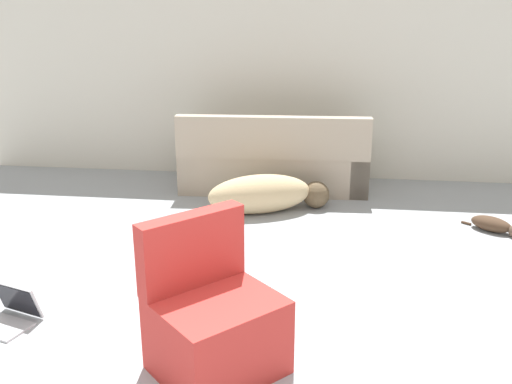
{
  "coord_description": "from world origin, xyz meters",
  "views": [
    {
      "loc": [
        0.45,
        -2.06,
        2.01
      ],
      "look_at": [
        -0.05,
        1.94,
        0.67
      ],
      "focal_mm": 40.0,
      "sensor_mm": 36.0,
      "label": 1
    }
  ],
  "objects_px": {
    "couch": "(274,164)",
    "dog": "(266,194)",
    "side_chair": "(213,321)",
    "cat": "(494,225)",
    "laptop_open": "(11,311)"
  },
  "relations": [
    {
      "from": "couch",
      "to": "side_chair",
      "type": "height_order",
      "value": "side_chair"
    },
    {
      "from": "cat",
      "to": "laptop_open",
      "type": "relative_size",
      "value": 1.12
    },
    {
      "from": "couch",
      "to": "laptop_open",
      "type": "bearing_deg",
      "value": 62.03
    },
    {
      "from": "cat",
      "to": "side_chair",
      "type": "relative_size",
      "value": 0.54
    },
    {
      "from": "dog",
      "to": "cat",
      "type": "xyz_separation_m",
      "value": [
        2.15,
        -0.27,
        -0.12
      ]
    },
    {
      "from": "couch",
      "to": "laptop_open",
      "type": "xyz_separation_m",
      "value": [
        -1.45,
        -3.08,
        -0.2
      ]
    },
    {
      "from": "side_chair",
      "to": "cat",
      "type": "bearing_deg",
      "value": 2.39
    },
    {
      "from": "laptop_open",
      "to": "cat",
      "type": "bearing_deg",
      "value": 47.22
    },
    {
      "from": "dog",
      "to": "laptop_open",
      "type": "height_order",
      "value": "dog"
    },
    {
      "from": "dog",
      "to": "side_chair",
      "type": "distance_m",
      "value": 2.62
    },
    {
      "from": "couch",
      "to": "dog",
      "type": "height_order",
      "value": "couch"
    },
    {
      "from": "dog",
      "to": "couch",
      "type": "bearing_deg",
      "value": 68.31
    },
    {
      "from": "cat",
      "to": "side_chair",
      "type": "height_order",
      "value": "side_chair"
    },
    {
      "from": "couch",
      "to": "dog",
      "type": "distance_m",
      "value": 0.8
    },
    {
      "from": "couch",
      "to": "side_chair",
      "type": "relative_size",
      "value": 2.37
    }
  ]
}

